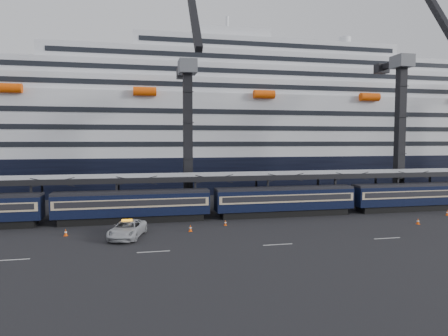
# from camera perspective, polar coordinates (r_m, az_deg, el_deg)

# --- Properties ---
(ground) EXTENTS (260.00, 260.00, 0.00)m
(ground) POSITION_cam_1_polar(r_m,az_deg,el_deg) (49.80, 21.57, -8.12)
(ground) COLOR black
(ground) RESTS_ON ground
(train) EXTENTS (133.05, 3.00, 4.05)m
(train) POSITION_cam_1_polar(r_m,az_deg,el_deg) (55.84, 11.91, -4.34)
(train) COLOR black
(train) RESTS_ON ground
(canopy) EXTENTS (130.00, 6.25, 5.53)m
(canopy) POSITION_cam_1_polar(r_m,az_deg,el_deg) (61.07, 14.42, -0.79)
(canopy) COLOR #9EA1A6
(canopy) RESTS_ON ground
(cruise_ship) EXTENTS (214.09, 28.84, 34.00)m
(cruise_ship) POSITION_cam_1_polar(r_m,az_deg,el_deg) (90.33, 4.76, 5.34)
(cruise_ship) COLOR black
(cruise_ship) RESTS_ON ground
(crane_dark_near) EXTENTS (4.50, 17.75, 35.08)m
(crane_dark_near) POSITION_cam_1_polar(r_m,az_deg,el_deg) (59.51, -5.15, 5.63)
(crane_dark_near) COLOR #515459
(crane_dark_near) RESTS_ON ground
(crane_dark_mid) EXTENTS (4.50, 18.24, 39.64)m
(crane_dark_mid) POSITION_cam_1_polar(r_m,az_deg,el_deg) (71.82, 24.07, 6.16)
(crane_dark_mid) COLOR #515459
(crane_dark_mid) RESTS_ON ground
(pickup_truck) EXTENTS (4.44, 6.90, 1.77)m
(pickup_truck) POSITION_cam_1_polar(r_m,az_deg,el_deg) (43.52, -13.66, -8.49)
(pickup_truck) COLOR #ABAEB3
(pickup_truck) RESTS_ON ground
(traffic_cone_a) EXTENTS (0.38, 0.38, 0.77)m
(traffic_cone_a) POSITION_cam_1_polar(r_m,az_deg,el_deg) (46.31, -21.68, -8.54)
(traffic_cone_a) COLOR #F24E07
(traffic_cone_a) RESTS_ON ground
(traffic_cone_b) EXTENTS (0.40, 0.40, 0.80)m
(traffic_cone_b) POSITION_cam_1_polar(r_m,az_deg,el_deg) (45.26, -4.83, -8.54)
(traffic_cone_b) COLOR #F24E07
(traffic_cone_b) RESTS_ON ground
(traffic_cone_c) EXTENTS (0.33, 0.33, 0.67)m
(traffic_cone_c) POSITION_cam_1_polar(r_m,az_deg,el_deg) (48.23, 0.20, -7.82)
(traffic_cone_c) COLOR #F24E07
(traffic_cone_c) RESTS_ON ground
(traffic_cone_d) EXTENTS (0.38, 0.38, 0.76)m
(traffic_cone_d) POSITION_cam_1_polar(r_m,az_deg,el_deg) (54.30, 25.97, -6.85)
(traffic_cone_d) COLOR #F24E07
(traffic_cone_d) RESTS_ON ground
(traffic_cone_e) EXTENTS (0.38, 0.38, 0.77)m
(traffic_cone_e) POSITION_cam_1_polar(r_m,az_deg,el_deg) (62.37, 29.28, -5.59)
(traffic_cone_e) COLOR #F24E07
(traffic_cone_e) RESTS_ON ground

